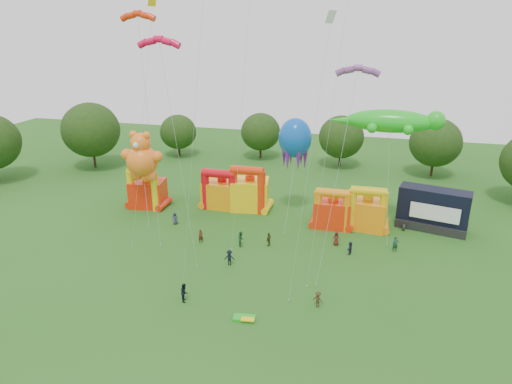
% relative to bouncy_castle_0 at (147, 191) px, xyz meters
% --- Properties ---
extents(ground, '(160.00, 160.00, 0.00)m').
position_rel_bouncy_castle_0_xyz_m(ground, '(17.82, -26.80, -2.33)').
color(ground, '#215718').
rests_on(ground, ground).
extents(tree_ring, '(120.30, 122.37, 12.07)m').
position_rel_bouncy_castle_0_xyz_m(tree_ring, '(16.67, -26.20, 3.93)').
color(tree_ring, '#352314').
rests_on(tree_ring, ground).
extents(bouncy_castle_0, '(5.32, 4.52, 6.12)m').
position_rel_bouncy_castle_0_xyz_m(bouncy_castle_0, '(0.00, 0.00, 0.00)').
color(bouncy_castle_0, red).
rests_on(bouncy_castle_0, ground).
extents(bouncy_castle_1, '(5.41, 4.40, 6.07)m').
position_rel_bouncy_castle_0_xyz_m(bouncy_castle_1, '(10.55, 2.65, -0.03)').
color(bouncy_castle_1, orange).
rests_on(bouncy_castle_1, ground).
extents(bouncy_castle_2, '(5.76, 4.89, 6.82)m').
position_rel_bouncy_castle_0_xyz_m(bouncy_castle_2, '(14.72, 2.74, 0.25)').
color(bouncy_castle_2, yellow).
rests_on(bouncy_castle_2, ground).
extents(bouncy_castle_3, '(4.78, 3.85, 5.65)m').
position_rel_bouncy_castle_0_xyz_m(bouncy_castle_3, '(26.80, -0.30, -0.17)').
color(bouncy_castle_3, red).
rests_on(bouncy_castle_3, ground).
extents(bouncy_castle_4, '(5.38, 4.51, 6.13)m').
position_rel_bouncy_castle_0_xyz_m(bouncy_castle_4, '(31.20, 0.22, -0.00)').
color(bouncy_castle_4, orange).
rests_on(bouncy_castle_4, ground).
extents(stage_trailer, '(9.21, 5.19, 5.49)m').
position_rel_bouncy_castle_0_xyz_m(stage_trailer, '(39.47, 2.24, 0.32)').
color(stage_trailer, black).
rests_on(stage_trailer, ground).
extents(teddy_bear_kite, '(6.10, 6.80, 11.80)m').
position_rel_bouncy_castle_0_xyz_m(teddy_bear_kite, '(1.19, -2.70, 3.61)').
color(teddy_bear_kite, orange).
rests_on(teddy_bear_kite, ground).
extents(gecko_kite, '(13.94, 8.50, 15.54)m').
position_rel_bouncy_castle_0_xyz_m(gecko_kite, '(33.17, 0.59, 8.61)').
color(gecko_kite, '#1CC41D').
rests_on(gecko_kite, ground).
extents(octopus_kite, '(4.47, 9.58, 13.61)m').
position_rel_bouncy_castle_0_xyz_m(octopus_kite, '(21.01, 2.52, 7.01)').
color(octopus_kite, '#0C51B5').
rests_on(octopus_kite, ground).
extents(parafoil_kites, '(28.30, 9.75, 27.27)m').
position_rel_bouncy_castle_0_xyz_m(parafoil_kites, '(16.99, -11.13, 9.47)').
color(parafoil_kites, '#ED0B3E').
rests_on(parafoil_kites, ground).
extents(diamond_kites, '(24.36, 15.41, 44.05)m').
position_rel_bouncy_castle_0_xyz_m(diamond_kites, '(17.57, -11.82, 14.14)').
color(diamond_kites, red).
rests_on(diamond_kites, ground).
extents(folded_kite_bundle, '(2.11, 1.30, 0.31)m').
position_rel_bouncy_castle_0_xyz_m(folded_kite_bundle, '(21.19, -22.76, -2.20)').
color(folded_kite_bundle, green).
rests_on(folded_kite_bundle, ground).
extents(spectator_0, '(0.90, 0.65, 1.70)m').
position_rel_bouncy_castle_0_xyz_m(spectator_0, '(6.47, -4.89, -1.48)').
color(spectator_0, '#2A2F46').
rests_on(spectator_0, ground).
extents(spectator_1, '(0.76, 0.73, 1.76)m').
position_rel_bouncy_castle_0_xyz_m(spectator_1, '(11.78, -9.19, -1.45)').
color(spectator_1, '#4C2215').
rests_on(spectator_1, ground).
extents(spectator_2, '(1.00, 1.11, 1.87)m').
position_rel_bouncy_castle_0_xyz_m(spectator_2, '(16.77, -8.77, -1.40)').
color(spectator_2, '#1D4827').
rests_on(spectator_2, ground).
extents(spectator_3, '(1.27, 0.87, 1.81)m').
position_rel_bouncy_castle_0_xyz_m(spectator_3, '(16.83, -13.58, -1.43)').
color(spectator_3, black).
rests_on(spectator_3, ground).
extents(spectator_4, '(0.73, 1.11, 1.75)m').
position_rel_bouncy_castle_0_xyz_m(spectator_4, '(20.02, -7.97, -1.46)').
color(spectator_4, '#47421C').
rests_on(spectator_4, ground).
extents(spectator_5, '(0.66, 1.52, 1.59)m').
position_rel_bouncy_castle_0_xyz_m(spectator_5, '(29.63, -7.66, -1.54)').
color(spectator_5, '#222339').
rests_on(spectator_5, ground).
extents(spectator_6, '(0.87, 0.57, 1.76)m').
position_rel_bouncy_castle_0_xyz_m(spectator_6, '(27.87, -5.74, -1.45)').
color(spectator_6, '#501C17').
rests_on(spectator_6, ground).
extents(spectator_7, '(0.79, 0.62, 1.92)m').
position_rel_bouncy_castle_0_xyz_m(spectator_7, '(34.73, -5.65, -1.37)').
color(spectator_7, '#1A412F').
rests_on(spectator_7, ground).
extents(spectator_8, '(0.99, 1.11, 1.88)m').
position_rel_bouncy_castle_0_xyz_m(spectator_8, '(14.75, -21.32, -1.39)').
color(spectator_8, black).
rests_on(spectator_8, ground).
extents(spectator_9, '(1.19, 0.90, 1.63)m').
position_rel_bouncy_castle_0_xyz_m(spectator_9, '(27.35, -19.12, -1.52)').
color(spectator_9, '#3B2A17').
rests_on(spectator_9, ground).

